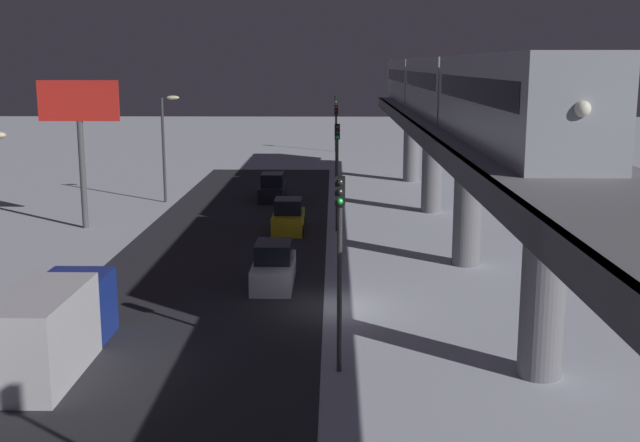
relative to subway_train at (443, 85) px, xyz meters
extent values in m
plane|color=silver|center=(6.66, 17.68, -8.57)|extent=(240.00, 240.00, 0.00)
cube|color=#28282D|center=(12.52, 17.68, -8.57)|extent=(11.00, 86.06, 0.01)
cube|color=slate|center=(0.00, 17.68, -2.18)|extent=(5.00, 86.06, 0.80)
cube|color=#38383D|center=(2.38, 17.68, -2.18)|extent=(0.24, 84.34, 0.80)
cylinder|color=slate|center=(0.00, -18.18, -5.58)|extent=(1.40, 1.40, 5.99)
cylinder|color=slate|center=(0.00, -3.84, -5.58)|extent=(1.40, 1.40, 5.99)
cylinder|color=slate|center=(0.00, 10.51, -5.58)|extent=(1.40, 1.40, 5.99)
cylinder|color=slate|center=(0.00, 24.85, -5.58)|extent=(1.40, 1.40, 5.99)
cube|color=#999EA8|center=(0.00, 18.60, -0.08)|extent=(2.90, 18.00, 3.40)
cube|color=black|center=(0.00, 18.60, 0.33)|extent=(2.94, 16.20, 0.90)
cube|color=#999EA8|center=(0.00, 0.00, -0.08)|extent=(2.90, 18.00, 3.40)
cube|color=black|center=(0.00, 0.00, 0.33)|extent=(2.94, 16.20, 0.90)
cube|color=#999EA8|center=(0.00, -18.60, -0.08)|extent=(2.90, 18.00, 3.40)
cube|color=black|center=(0.00, -18.60, 0.33)|extent=(2.94, 16.20, 0.90)
sphere|color=white|center=(0.00, 27.65, 0.09)|extent=(0.44, 0.44, 0.44)
cube|color=gold|center=(9.32, 2.66, -8.02)|extent=(1.80, 4.13, 1.10)
cube|color=black|center=(9.32, 2.66, -7.04)|extent=(1.58, 1.98, 0.87)
cylinder|color=black|center=(10.17, 1.38, -8.25)|extent=(0.20, 0.64, 0.64)
cylinder|color=black|center=(8.46, 1.38, -8.25)|extent=(0.20, 0.64, 0.64)
cylinder|color=black|center=(10.17, 3.94, -8.25)|extent=(0.20, 0.64, 0.64)
cylinder|color=black|center=(8.46, 3.94, -8.25)|extent=(0.20, 0.64, 0.64)
cube|color=silver|center=(9.32, 14.35, -8.02)|extent=(1.80, 4.51, 1.10)
cube|color=black|center=(9.32, 14.35, -7.04)|extent=(1.58, 2.16, 0.87)
cube|color=black|center=(11.12, -8.42, -8.02)|extent=(1.80, 4.51, 1.10)
cube|color=black|center=(11.12, -8.42, -7.04)|extent=(1.58, 2.16, 0.87)
cube|color=navy|center=(15.92, 21.48, -7.37)|extent=(2.30, 2.20, 2.40)
cube|color=silver|center=(15.92, 25.28, -7.17)|extent=(2.40, 5.00, 2.80)
cylinder|color=#2D2D2D|center=(6.42, 24.59, -5.82)|extent=(0.16, 0.16, 5.50)
cube|color=black|center=(6.42, 24.59, -2.62)|extent=(0.32, 0.32, 0.90)
sphere|color=black|center=(6.42, 24.77, -2.32)|extent=(0.20, 0.20, 0.20)
sphere|color=black|center=(6.42, 24.77, -2.62)|extent=(0.20, 0.20, 0.20)
sphere|color=#19E53F|center=(6.42, 24.77, -2.92)|extent=(0.20, 0.20, 0.20)
cylinder|color=#2D2D2D|center=(6.42, 2.58, -5.82)|extent=(0.16, 0.16, 5.50)
cube|color=black|center=(6.42, 2.58, -2.62)|extent=(0.32, 0.32, 0.90)
sphere|color=black|center=(6.42, 2.76, -2.32)|extent=(0.20, 0.20, 0.20)
sphere|color=black|center=(6.42, 2.76, -2.62)|extent=(0.20, 0.20, 0.20)
sphere|color=#19E53F|center=(6.42, 2.76, -2.92)|extent=(0.20, 0.20, 0.20)
cylinder|color=#2D2D2D|center=(6.42, -19.43, -5.82)|extent=(0.16, 0.16, 5.50)
cube|color=black|center=(6.42, -19.43, -2.62)|extent=(0.32, 0.32, 0.90)
sphere|color=red|center=(6.42, -19.25, -2.32)|extent=(0.20, 0.20, 0.20)
sphere|color=black|center=(6.42, -19.25, -2.62)|extent=(0.20, 0.20, 0.20)
sphere|color=black|center=(6.42, -19.25, -2.92)|extent=(0.20, 0.20, 0.20)
cylinder|color=#2D2D2D|center=(6.42, -41.44, -5.82)|extent=(0.16, 0.16, 5.50)
cube|color=black|center=(6.42, -41.44, -2.62)|extent=(0.32, 0.32, 0.90)
sphere|color=black|center=(6.42, -41.26, -2.32)|extent=(0.20, 0.20, 0.20)
sphere|color=black|center=(6.42, -41.26, -2.62)|extent=(0.20, 0.20, 0.20)
sphere|color=#19E53F|center=(6.42, -41.26, -2.92)|extent=(0.20, 0.20, 0.20)
cylinder|color=#4C4C51|center=(21.77, 1.91, -5.32)|extent=(0.36, 0.36, 6.50)
cube|color=red|center=(21.77, 1.91, -0.87)|extent=(4.80, 0.30, 2.40)
cylinder|color=#38383D|center=(18.82, -7.32, -4.82)|extent=(0.20, 0.20, 7.50)
ellipsoid|color=#F4E5B2|center=(18.02, -7.32, -1.07)|extent=(0.90, 0.44, 0.30)
camera|label=1|loc=(6.61, 48.92, 1.26)|focal=44.37mm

